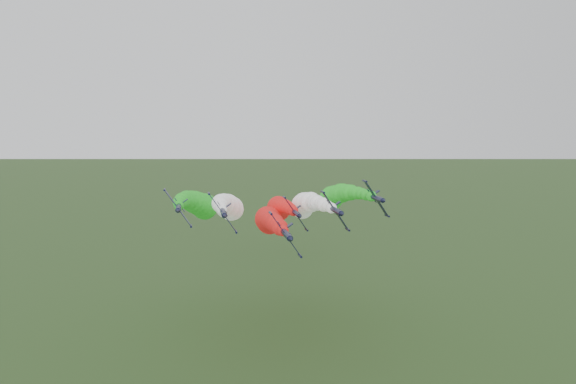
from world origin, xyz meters
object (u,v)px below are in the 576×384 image
object	(u,v)px
jet_lead	(269,220)
jet_inner_right	(305,205)
jet_inner_left	(228,207)
jet_outer_right	(335,197)
jet_outer_left	(197,204)
jet_trail	(279,208)

from	to	relation	value
jet_lead	jet_inner_right	distance (m)	15.70
jet_inner_left	jet_outer_right	size ratio (longest dim) A/B	1.00
jet_inner_left	jet_outer_right	xyz separation A→B (m)	(30.31, 5.30, 1.27)
jet_inner_right	jet_outer_right	bearing A→B (deg)	38.55
jet_inner_left	jet_inner_right	size ratio (longest dim) A/B	1.00
jet_inner_left	jet_outer_left	bearing A→B (deg)	134.73
jet_lead	jet_inner_left	size ratio (longest dim) A/B	1.00
jet_inner_right	jet_inner_left	bearing A→B (deg)	171.80
jet_outer_left	jet_trail	size ratio (longest dim) A/B	1.01
jet_lead	jet_inner_left	world-z (taller)	jet_inner_left
jet_outer_left	jet_trail	xyz separation A→B (m)	(23.50, 5.72, -2.47)
jet_inner_left	jet_inner_right	world-z (taller)	jet_inner_right
jet_lead	jet_outer_right	world-z (taller)	jet_outer_right
jet_outer_left	jet_trail	bearing A→B (deg)	13.69
jet_inner_left	jet_inner_right	distance (m)	20.25
jet_inner_left	jet_inner_right	bearing A→B (deg)	-8.20
jet_lead	jet_inner_right	bearing A→B (deg)	45.46
jet_inner_right	jet_outer_right	xyz separation A→B (m)	(10.27, 8.18, 0.99)
jet_lead	jet_outer_right	bearing A→B (deg)	42.30
jet_outer_left	jet_outer_right	distance (m)	38.15
jet_inner_right	jet_outer_left	world-z (taller)	jet_outer_left
jet_inner_right	jet_outer_right	size ratio (longest dim) A/B	1.00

